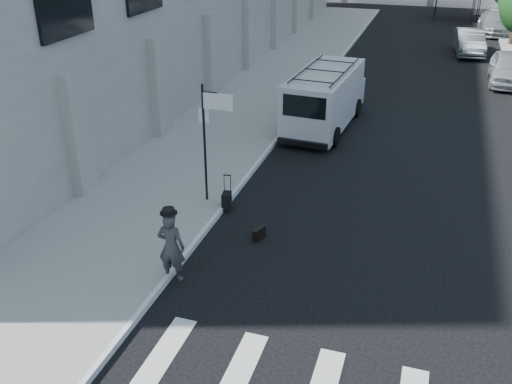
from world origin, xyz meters
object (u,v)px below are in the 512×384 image
Objects in this scene: briefcase at (259,234)px; parked_car_a at (509,68)px; cargo_van at (325,98)px; parked_car_c at (495,23)px; suitcase at (227,201)px; businessman at (171,247)px; parked_car_b at (469,42)px.

parked_car_a is (7.31, 18.12, 0.60)m from briefcase.
parked_car_a is (7.47, 8.94, -0.41)m from cargo_van.
parked_car_c is at bearing 91.50° from parked_car_a.
cargo_van is (1.23, 7.91, 0.89)m from suitcase.
businessman is 1.68× the size of suitcase.
parked_car_b is at bearing 108.03° from parked_car_a.
parked_car_c is at bearing -108.42° from businessman.
briefcase is 0.41× the size of suitcase.
businessman is 0.29× the size of cargo_van.
parked_car_b is at bearing 97.04° from briefcase.
cargo_van is at bearing -111.49° from parked_car_c.
cargo_van reaches higher than suitcase.
suitcase is 31.19m from parked_car_c.
parked_car_c is (8.67, 29.95, 0.44)m from suitcase.
parked_car_c is (-0.03, 13.10, -0.05)m from parked_car_a.
suitcase is 0.24× the size of parked_car_a.
briefcase is at bearing -124.57° from businessman.
briefcase is at bearing -107.90° from parked_car_b.
businessman reaches higher than parked_car_c.
businessman reaches higher than suitcase.
suitcase is at bearing -108.99° from parked_car_c.
briefcase is 0.07× the size of cargo_van.
businessman is 0.36× the size of parked_car_c.
suitcase is (-1.39, 1.27, 0.11)m from briefcase.
suitcase is 8.05m from cargo_van.
parked_car_a reaches higher than suitcase.
briefcase is 1.89m from suitcase.
parked_car_b reaches higher than suitcase.
cargo_van is 11.65m from parked_car_a.
cargo_van reaches higher than parked_car_c.
parked_car_a is at bearing -78.39° from parked_car_b.
suitcase is 18.97m from parked_car_a.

